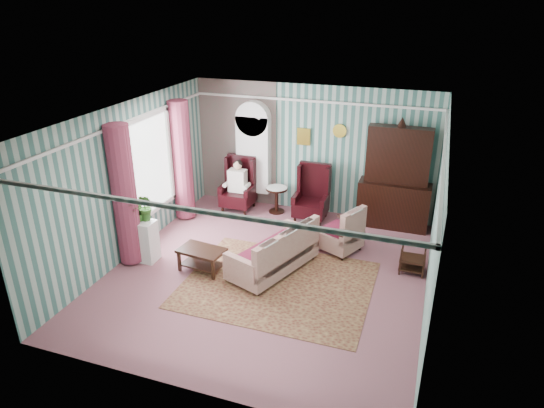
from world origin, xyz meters
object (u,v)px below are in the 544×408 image
(seated_woman, at_px, (238,186))
(floral_armchair, at_px, (340,229))
(plant_stand, at_px, (142,240))
(wingback_right, at_px, (311,194))
(wingback_left, at_px, (238,184))
(bookcase, at_px, (254,160))
(sofa, at_px, (273,246))
(coffee_table, at_px, (202,260))
(round_side_table, at_px, (277,200))
(nest_table, at_px, (413,259))
(dresser_hutch, at_px, (396,175))

(seated_woman, bearing_deg, floral_armchair, -23.95)
(plant_stand, height_order, floral_armchair, floral_armchair)
(wingback_right, bearing_deg, seated_woman, 180.00)
(wingback_right, bearing_deg, floral_armchair, -52.59)
(wingback_left, distance_m, wingback_right, 1.75)
(wingback_left, bearing_deg, bookcase, 57.34)
(floral_armchair, bearing_deg, bookcase, 81.71)
(bookcase, height_order, sofa, bookcase)
(plant_stand, xyz_separation_m, coffee_table, (1.24, 0.01, -0.19))
(coffee_table, bearing_deg, plant_stand, -179.70)
(round_side_table, height_order, nest_table, round_side_table)
(bookcase, relative_size, floral_armchair, 2.39)
(dresser_hutch, height_order, wingback_left, dresser_hutch)
(round_side_table, xyz_separation_m, sofa, (0.76, -2.47, 0.20))
(round_side_table, distance_m, nest_table, 3.60)
(bookcase, relative_size, wingback_left, 1.79)
(seated_woman, xyz_separation_m, sofa, (1.66, -2.32, -0.09))
(bookcase, xyz_separation_m, coffee_table, (0.19, -3.13, -0.91))
(coffee_table, bearing_deg, floral_armchair, 35.33)
(seated_woman, distance_m, sofa, 2.85)
(round_side_table, height_order, floral_armchair, floral_armchair)
(dresser_hutch, distance_m, coffee_table, 4.40)
(dresser_hutch, xyz_separation_m, seated_woman, (-3.50, -0.27, -0.59))
(plant_stand, bearing_deg, floral_armchair, 24.50)
(dresser_hutch, bearing_deg, plant_stand, -144.92)
(bookcase, xyz_separation_m, wingback_left, (-0.25, -0.39, -0.50))
(wingback_left, bearing_deg, dresser_hutch, 4.41)
(wingback_left, xyz_separation_m, seated_woman, (0.00, 0.00, -0.04))
(seated_woman, distance_m, plant_stand, 2.87)
(round_side_table, distance_m, coffee_table, 2.93)
(bookcase, xyz_separation_m, plant_stand, (-1.05, -3.14, -0.72))
(seated_woman, xyz_separation_m, floral_armchair, (2.65, -1.18, -0.12))
(nest_table, bearing_deg, sofa, -162.32)
(wingback_left, bearing_deg, wingback_right, 0.00)
(nest_table, bearing_deg, coffee_table, -161.80)
(wingback_left, xyz_separation_m, sofa, (1.66, -2.32, -0.12))
(coffee_table, bearing_deg, nest_table, 18.20)
(nest_table, xyz_separation_m, plant_stand, (-4.87, -1.20, 0.13))
(bookcase, xyz_separation_m, round_side_table, (0.65, -0.24, -0.82))
(round_side_table, bearing_deg, floral_armchair, -37.17)
(dresser_hutch, distance_m, round_side_table, 2.75)
(wingback_right, xyz_separation_m, round_side_table, (-0.85, 0.15, -0.33))
(sofa, distance_m, floral_armchair, 1.51)
(floral_armchair, bearing_deg, wingback_right, 62.26)
(wingback_left, height_order, nest_table, wingback_left)
(bookcase, bearing_deg, plant_stand, -108.49)
(seated_woman, xyz_separation_m, nest_table, (4.07, -1.55, -0.32))
(bookcase, distance_m, coffee_table, 3.27)
(round_side_table, height_order, plant_stand, plant_stand)
(wingback_right, distance_m, plant_stand, 3.76)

